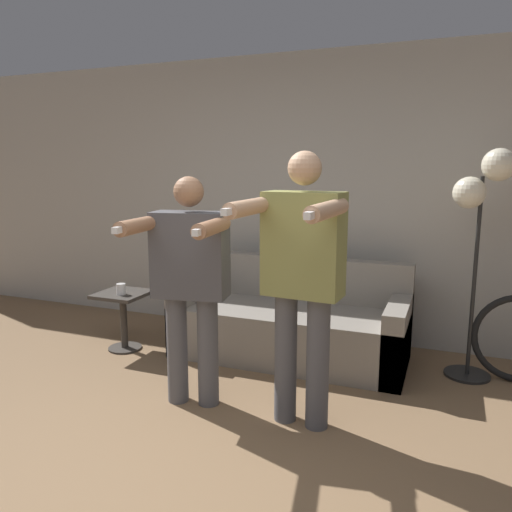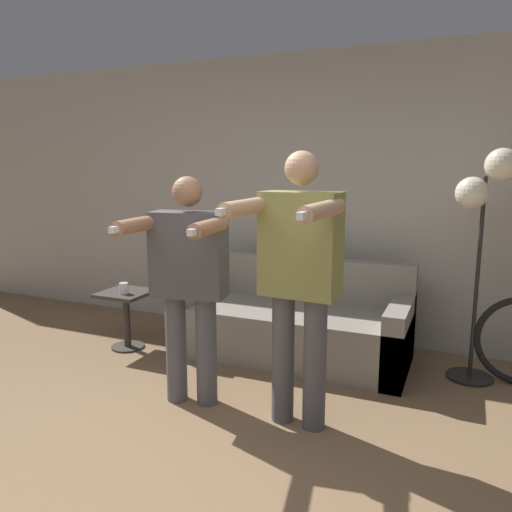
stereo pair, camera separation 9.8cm
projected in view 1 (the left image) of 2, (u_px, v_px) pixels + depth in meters
name	position (u px, v px, depth m)	size (l,w,h in m)	color
ground_plane	(137.00, 503.00, 2.39)	(16.00, 16.00, 0.00)	#846647
wall_back	(302.00, 198.00, 4.64)	(10.00, 0.05, 2.60)	#B7B2A8
couch	(291.00, 325.00, 4.22)	(1.92, 0.81, 0.80)	gray
person_left	(190.00, 276.00, 3.25)	(0.62, 0.74, 1.53)	#56565B
person_right	(302.00, 272.00, 2.96)	(0.57, 0.70, 1.68)	#56565B
cat	(300.00, 248.00, 4.39)	(0.40, 0.14, 0.18)	tan
floor_lamp	(482.00, 200.00, 3.61)	(0.41, 0.34, 1.72)	black
side_table	(123.00, 309.00, 4.36)	(0.41, 0.41, 0.51)	#38332D
cup	(121.00, 289.00, 4.25)	(0.08, 0.08, 0.09)	white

